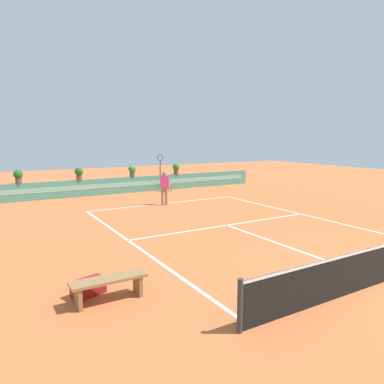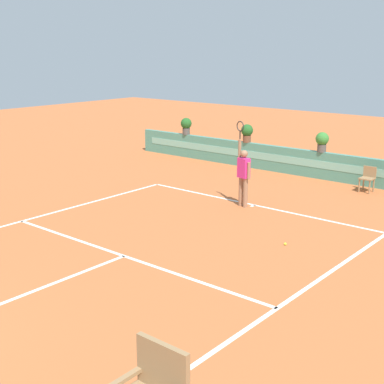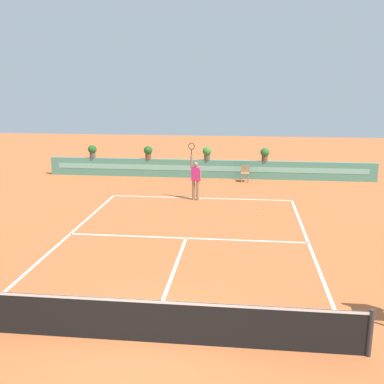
{
  "view_description": "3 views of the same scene",
  "coord_description": "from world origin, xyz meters",
  "px_view_note": "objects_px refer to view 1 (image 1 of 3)",
  "views": [
    {
      "loc": [
        -8.07,
        -4.54,
        3.4
      ],
      "look_at": [
        -0.08,
        8.98,
        1.0
      ],
      "focal_mm": 32.87,
      "sensor_mm": 36.0,
      "label": 1
    },
    {
      "loc": [
        8.78,
        -1.7,
        4.68
      ],
      "look_at": [
        -0.08,
        8.98,
        1.0
      ],
      "focal_mm": 51.0,
      "sensor_mm": 36.0,
      "label": 2
    },
    {
      "loc": [
        1.86,
        -8.25,
        5.27
      ],
      "look_at": [
        -0.08,
        8.98,
        1.0
      ],
      "focal_mm": 42.61,
      "sensor_mm": 36.0,
      "label": 3
    }
  ],
  "objects_px": {
    "tennis_player": "(164,185)",
    "tennis_ball_near_baseline": "(232,206)",
    "gear_bag": "(88,287)",
    "ball_kid_chair": "(167,184)",
    "potted_plant_right": "(176,168)",
    "potted_plant_left": "(79,173)",
    "bench_courtside": "(109,284)",
    "potted_plant_far_left": "(18,176)",
    "potted_plant_centre": "(132,170)"
  },
  "relations": [
    {
      "from": "tennis_player",
      "to": "tennis_ball_near_baseline",
      "type": "distance_m",
      "value": 3.61
    },
    {
      "from": "gear_bag",
      "to": "tennis_ball_near_baseline",
      "type": "relative_size",
      "value": 10.29
    },
    {
      "from": "ball_kid_chair",
      "to": "potted_plant_right",
      "type": "relative_size",
      "value": 1.17
    },
    {
      "from": "ball_kid_chair",
      "to": "potted_plant_left",
      "type": "bearing_deg",
      "value": 172.25
    },
    {
      "from": "bench_courtside",
      "to": "gear_bag",
      "type": "height_order",
      "value": "bench_courtside"
    },
    {
      "from": "potted_plant_far_left",
      "to": "potted_plant_right",
      "type": "bearing_deg",
      "value": 0.0
    },
    {
      "from": "potted_plant_right",
      "to": "bench_courtside",
      "type": "bearing_deg",
      "value": -122.85
    },
    {
      "from": "bench_courtside",
      "to": "potted_plant_far_left",
      "type": "relative_size",
      "value": 2.21
    },
    {
      "from": "potted_plant_far_left",
      "to": "potted_plant_left",
      "type": "bearing_deg",
      "value": 0.0
    },
    {
      "from": "gear_bag",
      "to": "potted_plant_right",
      "type": "xyz_separation_m",
      "value": [
        9.36,
        13.51,
        1.23
      ]
    },
    {
      "from": "tennis_player",
      "to": "potted_plant_right",
      "type": "bearing_deg",
      "value": 56.04
    },
    {
      "from": "bench_courtside",
      "to": "ball_kid_chair",
      "type": "bearing_deg",
      "value": 58.91
    },
    {
      "from": "ball_kid_chair",
      "to": "potted_plant_right",
      "type": "distance_m",
      "value": 1.58
    },
    {
      "from": "potted_plant_left",
      "to": "gear_bag",
      "type": "bearing_deg",
      "value": -102.31
    },
    {
      "from": "bench_courtside",
      "to": "tennis_player",
      "type": "relative_size",
      "value": 0.62
    },
    {
      "from": "gear_bag",
      "to": "tennis_player",
      "type": "distance_m",
      "value": 10.65
    },
    {
      "from": "tennis_player",
      "to": "potted_plant_far_left",
      "type": "xyz_separation_m",
      "value": [
        -6.35,
        4.83,
        0.36
      ]
    },
    {
      "from": "ball_kid_chair",
      "to": "gear_bag",
      "type": "distance_m",
      "value": 15.26
    },
    {
      "from": "ball_kid_chair",
      "to": "bench_courtside",
      "type": "relative_size",
      "value": 0.53
    },
    {
      "from": "ball_kid_chair",
      "to": "potted_plant_centre",
      "type": "bearing_deg",
      "value": 160.75
    },
    {
      "from": "gear_bag",
      "to": "tennis_ball_near_baseline",
      "type": "bearing_deg",
      "value": 36.51
    },
    {
      "from": "gear_bag",
      "to": "potted_plant_left",
      "type": "xyz_separation_m",
      "value": [
        2.95,
        13.51,
        1.23
      ]
    },
    {
      "from": "gear_bag",
      "to": "potted_plant_right",
      "type": "bearing_deg",
      "value": 55.28
    },
    {
      "from": "tennis_ball_near_baseline",
      "to": "potted_plant_centre",
      "type": "bearing_deg",
      "value": 110.52
    },
    {
      "from": "tennis_ball_near_baseline",
      "to": "potted_plant_centre",
      "type": "distance_m",
      "value": 7.57
    },
    {
      "from": "bench_courtside",
      "to": "tennis_player",
      "type": "bearing_deg",
      "value": 57.75
    },
    {
      "from": "ball_kid_chair",
      "to": "potted_plant_right",
      "type": "bearing_deg",
      "value": 35.13
    },
    {
      "from": "ball_kid_chair",
      "to": "potted_plant_far_left",
      "type": "height_order",
      "value": "potted_plant_far_left"
    },
    {
      "from": "bench_courtside",
      "to": "potted_plant_right",
      "type": "bearing_deg",
      "value": 57.15
    },
    {
      "from": "tennis_player",
      "to": "tennis_ball_near_baseline",
      "type": "xyz_separation_m",
      "value": [
        2.73,
        -2.14,
        -1.02
      ]
    },
    {
      "from": "potted_plant_left",
      "to": "potted_plant_far_left",
      "type": "bearing_deg",
      "value": 180.0
    },
    {
      "from": "potted_plant_left",
      "to": "potted_plant_right",
      "type": "bearing_deg",
      "value": 0.0
    },
    {
      "from": "tennis_player",
      "to": "potted_plant_right",
      "type": "height_order",
      "value": "tennis_player"
    },
    {
      "from": "gear_bag",
      "to": "potted_plant_left",
      "type": "relative_size",
      "value": 0.97
    },
    {
      "from": "potted_plant_centre",
      "to": "potted_plant_right",
      "type": "xyz_separation_m",
      "value": [
        3.14,
        0.0,
        0.0
      ]
    },
    {
      "from": "gear_bag",
      "to": "potted_plant_left",
      "type": "height_order",
      "value": "potted_plant_left"
    },
    {
      "from": "bench_courtside",
      "to": "potted_plant_left",
      "type": "bearing_deg",
      "value": 79.35
    },
    {
      "from": "ball_kid_chair",
      "to": "tennis_ball_near_baseline",
      "type": "height_order",
      "value": "ball_kid_chair"
    },
    {
      "from": "bench_courtside",
      "to": "tennis_ball_near_baseline",
      "type": "relative_size",
      "value": 23.53
    },
    {
      "from": "gear_bag",
      "to": "tennis_player",
      "type": "height_order",
      "value": "tennis_player"
    },
    {
      "from": "gear_bag",
      "to": "tennis_player",
      "type": "xyz_separation_m",
      "value": [
        6.11,
        8.68,
        0.87
      ]
    },
    {
      "from": "potted_plant_far_left",
      "to": "potted_plant_left",
      "type": "distance_m",
      "value": 3.19
    },
    {
      "from": "potted_plant_left",
      "to": "potted_plant_centre",
      "type": "height_order",
      "value": "same"
    },
    {
      "from": "tennis_player",
      "to": "potted_plant_centre",
      "type": "relative_size",
      "value": 3.57
    },
    {
      "from": "tennis_ball_near_baseline",
      "to": "potted_plant_far_left",
      "type": "xyz_separation_m",
      "value": [
        -9.08,
        6.97,
        1.38
      ]
    },
    {
      "from": "ball_kid_chair",
      "to": "tennis_player",
      "type": "relative_size",
      "value": 0.33
    },
    {
      "from": "bench_courtside",
      "to": "potted_plant_left",
      "type": "relative_size",
      "value": 2.21
    },
    {
      "from": "potted_plant_centre",
      "to": "gear_bag",
      "type": "bearing_deg",
      "value": -114.75
    },
    {
      "from": "gear_bag",
      "to": "potted_plant_centre",
      "type": "bearing_deg",
      "value": 65.25
    },
    {
      "from": "potted_plant_left",
      "to": "tennis_player",
      "type": "bearing_deg",
      "value": -56.83
    }
  ]
}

